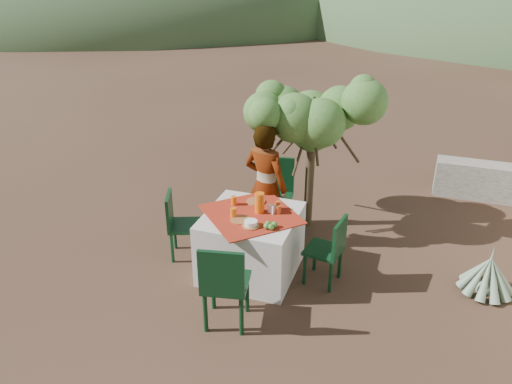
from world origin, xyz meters
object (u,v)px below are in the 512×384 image
chair_left (179,222)px  juice_pitcher (260,203)px  table (251,243)px  chair_right (330,248)px  agave (488,275)px  chair_far (275,192)px  chair_near (224,283)px  person (266,186)px  shrub_tree (318,123)px

chair_left → juice_pitcher: (1.01, 0.03, 0.42)m
table → chair_right: bearing=4.2°
table → agave: 2.63m
chair_far → agave: size_ratio=1.55×
chair_right → agave: (1.68, 0.41, -0.24)m
chair_left → chair_right: 1.83m
chair_far → agave: (2.62, -0.58, -0.33)m
chair_near → agave: (2.50, 1.47, -0.32)m
table → agave: bearing=10.4°
chair_far → juice_pitcher: (0.11, -0.99, 0.33)m
person → juice_pitcher: size_ratio=6.87×
person → shrub_tree: 1.06m
chair_left → shrub_tree: shrub_tree is taller
chair_right → juice_pitcher: 0.92m
chair_near → chair_right: 1.34m
chair_right → agave: chair_right is taller
chair_left → shrub_tree: 2.13m
chair_far → chair_left: bearing=-140.0°
chair_far → juice_pitcher: juice_pitcher is taller
shrub_tree → chair_left: bearing=-135.7°
chair_left → chair_right: chair_left is taller
chair_near → juice_pitcher: size_ratio=4.04×
chair_far → chair_left: (-0.90, -1.02, -0.09)m
table → chair_left: 0.94m
table → shrub_tree: 1.77m
chair_right → agave: bearing=112.6°
chair_left → chair_right: bearing=-110.5°
table → chair_right: chair_right is taller
chair_far → chair_left: 1.36m
chair_far → chair_near: (0.12, -2.05, -0.02)m
chair_right → person: (-0.93, 0.57, 0.35)m
chair_far → chair_left: chair_far is taller
juice_pitcher → chair_right: bearing=-0.1°
chair_far → agave: chair_far is taller
shrub_tree → agave: shrub_tree is taller
chair_near → juice_pitcher: juice_pitcher is taller
chair_left → agave: (3.52, 0.44, -0.25)m
chair_far → chair_right: 1.36m
chair_right → shrub_tree: (-0.48, 1.29, 0.98)m
chair_near → chair_left: size_ratio=1.14×
table → person: (-0.03, 0.63, 0.43)m
chair_near → shrub_tree: (0.34, 2.35, 0.91)m
chair_right → table: bearing=-76.8°
chair_far → person: (0.00, -0.42, 0.26)m
agave → juice_pitcher: bearing=-170.8°
table → juice_pitcher: juice_pitcher is taller
chair_far → chair_left: size_ratio=1.18×
chair_near → chair_right: size_ratio=1.16×
table → chair_left: bearing=177.8°
chair_left → agave: bearing=-104.3°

